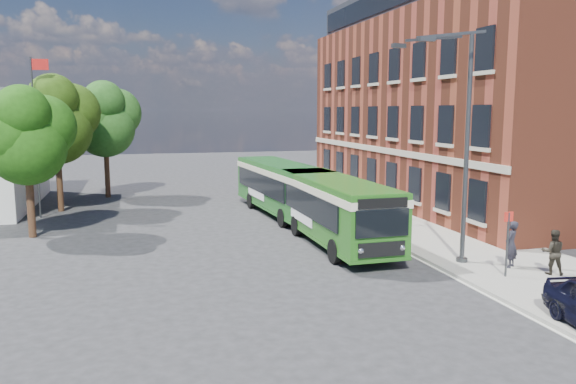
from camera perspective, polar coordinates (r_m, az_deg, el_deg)
name	(u,v)px	position (r m, az deg, el deg)	size (l,w,h in m)	color
ground	(321,261)	(23.07, 3.42, -7.05)	(120.00, 120.00, 0.00)	#28282A
pavement	(392,216)	(32.89, 10.53, -2.39)	(6.00, 48.00, 0.15)	gray
kerb_line	(342,220)	(31.71, 5.55, -2.81)	(0.12, 48.00, 0.01)	beige
brick_office	(465,97)	(39.27, 17.56, 9.20)	(12.10, 26.00, 14.20)	brown
flagpole	(36,131)	(34.49, -24.22, 5.65)	(0.95, 0.10, 9.00)	#35383A
street_lamp	(459,145)	(22.57, 16.95, 4.61)	(2.96, 2.38, 9.00)	#35383A
bus_stop_sign	(507,240)	(21.65, 21.40, -4.54)	(0.35, 0.08, 2.52)	#35383A
bus_front	(335,205)	(25.65, 4.76, -1.31)	(2.76, 10.11, 3.02)	#235F18
bus_rear	(282,184)	(32.92, -0.64, 0.86)	(3.36, 11.00, 3.02)	#1B5A1B
pedestrian_a	(511,244)	(23.06, 21.74, -4.96)	(0.66, 0.43, 1.79)	black
pedestrian_b	(553,252)	(22.73, 25.32, -5.53)	(0.81, 0.63, 1.67)	black
tree_left	(27,135)	(29.34, -24.98, 5.26)	(4.31, 4.10, 7.28)	#382014
tree_mid	(57,119)	(36.31, -22.42, 6.85)	(4.86, 4.62, 8.21)	#382014
tree_right	(106,119)	(41.19, -18.05, 7.08)	(4.80, 4.57, 8.11)	#382014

